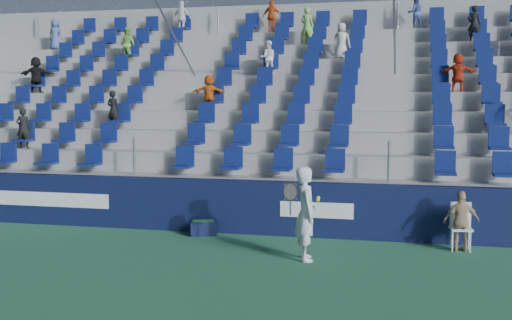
{
  "coord_description": "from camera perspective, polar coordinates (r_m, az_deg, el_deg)",
  "views": [
    {
      "loc": [
        3.39,
        -10.65,
        3.02
      ],
      "look_at": [
        0.2,
        2.8,
        1.7
      ],
      "focal_mm": 45.0,
      "sensor_mm": 36.0,
      "label": 1
    }
  ],
  "objects": [
    {
      "name": "sponsor_wall",
      "position": [
        14.41,
        -0.45,
        -4.21
      ],
      "size": [
        24.0,
        0.32,
        1.2
      ],
      "color": "#0F163A",
      "rests_on": "ground"
    },
    {
      "name": "ball_bin",
      "position": [
        14.38,
        -4.72,
        -5.96
      ],
      "size": [
        0.68,
        0.57,
        0.33
      ],
      "color": "#0E1434",
      "rests_on": "ground"
    },
    {
      "name": "line_judge",
      "position": [
        13.41,
        17.79,
        -5.19
      ],
      "size": [
        0.75,
        0.44,
        1.21
      ],
      "primitive_type": "imported",
      "rotation": [
        0.0,
        0.0,
        3.36
      ],
      "color": "tan",
      "rests_on": "ground"
    },
    {
      "name": "line_judge_chair",
      "position": [
        13.57,
        17.73,
        -5.34
      ],
      "size": [
        0.46,
        0.47,
        0.95
      ],
      "color": "white",
      "rests_on": "ground"
    },
    {
      "name": "grandstand",
      "position": [
        19.22,
        3.16,
        2.81
      ],
      "size": [
        24.0,
        8.17,
        6.63
      ],
      "color": "#969692",
      "rests_on": "ground"
    },
    {
      "name": "tennis_player",
      "position": [
        12.06,
        4.46,
        -4.75
      ],
      "size": [
        0.7,
        0.74,
        1.77
      ],
      "color": "silver",
      "rests_on": "ground"
    },
    {
      "name": "ground",
      "position": [
        11.58,
        -4.22,
        -9.68
      ],
      "size": [
        70.0,
        70.0,
        0.0
      ],
      "primitive_type": "plane",
      "color": "#2D6A46",
      "rests_on": "ground"
    }
  ]
}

